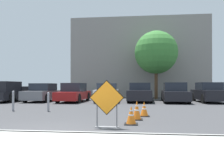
# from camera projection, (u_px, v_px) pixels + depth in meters

# --- Properties ---
(ground_plane) EXTENTS (96.00, 96.00, 0.00)m
(ground_plane) POSITION_uv_depth(u_px,v_px,m) (102.00, 104.00, 15.52)
(ground_plane) COLOR #3D3D3F
(sidewalk_strip) EXTENTS (25.94, 2.71, 0.14)m
(sidewalk_strip) POSITION_uv_depth(u_px,v_px,m) (17.00, 150.00, 4.22)
(sidewalk_strip) COLOR #999993
(sidewalk_strip) RESTS_ON ground_plane
(curb_lip) EXTENTS (25.94, 0.20, 0.14)m
(curb_lip) POSITION_uv_depth(u_px,v_px,m) (45.00, 134.00, 5.57)
(curb_lip) COLOR #999993
(curb_lip) RESTS_ON ground_plane
(road_closed_sign) EXTENTS (1.09, 0.20, 1.48)m
(road_closed_sign) POSITION_uv_depth(u_px,v_px,m) (107.00, 102.00, 6.79)
(road_closed_sign) COLOR black
(road_closed_sign) RESTS_ON ground_plane
(traffic_cone_nearest) EXTENTS (0.45, 0.45, 0.64)m
(traffic_cone_nearest) POSITION_uv_depth(u_px,v_px,m) (131.00, 115.00, 7.33)
(traffic_cone_nearest) COLOR black
(traffic_cone_nearest) RESTS_ON ground_plane
(traffic_cone_second) EXTENTS (0.44, 0.44, 0.74)m
(traffic_cone_second) POSITION_uv_depth(u_px,v_px,m) (137.00, 110.00, 8.33)
(traffic_cone_second) COLOR black
(traffic_cone_second) RESTS_ON ground_plane
(traffic_cone_third) EXTENTS (0.45, 0.45, 0.63)m
(traffic_cone_third) POSITION_uv_depth(u_px,v_px,m) (144.00, 109.00, 9.26)
(traffic_cone_third) COLOR black
(traffic_cone_third) RESTS_ON ground_plane
(pickup_truck) EXTENTS (2.22, 5.39, 1.62)m
(pickup_truck) POSITION_uv_depth(u_px,v_px,m) (10.00, 92.00, 17.87)
(pickup_truck) COLOR black
(pickup_truck) RESTS_ON ground_plane
(parked_car_nearest) EXTENTS (2.01, 4.12, 1.48)m
(parked_car_nearest) POSITION_uv_depth(u_px,v_px,m) (43.00, 93.00, 17.94)
(parked_car_nearest) COLOR slate
(parked_car_nearest) RESTS_ON ground_plane
(parked_car_second) EXTENTS (1.95, 4.39, 1.50)m
(parked_car_second) POSITION_uv_depth(u_px,v_px,m) (74.00, 93.00, 17.48)
(parked_car_second) COLOR maroon
(parked_car_second) RESTS_ON ground_plane
(parked_car_third) EXTENTS (1.95, 4.55, 1.48)m
(parked_car_third) POSITION_uv_depth(u_px,v_px,m) (107.00, 93.00, 17.61)
(parked_car_third) COLOR white
(parked_car_third) RESTS_ON ground_plane
(parked_car_fourth) EXTENTS (2.10, 4.67, 1.52)m
(parked_car_fourth) POSITION_uv_depth(u_px,v_px,m) (140.00, 93.00, 17.67)
(parked_car_fourth) COLOR black
(parked_car_fourth) RESTS_ON ground_plane
(parked_car_fifth) EXTENTS (2.11, 4.42, 1.53)m
(parked_car_fifth) POSITION_uv_depth(u_px,v_px,m) (175.00, 93.00, 17.02)
(parked_car_fifth) COLOR black
(parked_car_fifth) RESTS_ON ground_plane
(parked_car_sixth) EXTENTS (1.87, 4.07, 1.54)m
(parked_car_sixth) POSITION_uv_depth(u_px,v_px,m) (209.00, 93.00, 16.95)
(parked_car_sixth) COLOR black
(parked_car_sixth) RESTS_ON ground_plane
(bollard_nearest) EXTENTS (0.12, 0.12, 0.97)m
(bollard_nearest) POSITION_uv_depth(u_px,v_px,m) (48.00, 101.00, 11.03)
(bollard_nearest) COLOR gray
(bollard_nearest) RESTS_ON ground_plane
(bollard_second) EXTENTS (0.12, 0.12, 1.04)m
(bollard_second) POSITION_uv_depth(u_px,v_px,m) (13.00, 100.00, 11.22)
(bollard_second) COLOR gray
(bollard_second) RESTS_ON ground_plane
(building_facade_backdrop) EXTENTS (15.42, 5.00, 8.96)m
(building_facade_backdrop) POSITION_uv_depth(u_px,v_px,m) (139.00, 59.00, 26.41)
(building_facade_backdrop) COLOR gray
(building_facade_backdrop) RESTS_ON ground_plane
(street_tree_behind_lot) EXTENTS (4.20, 4.20, 6.63)m
(street_tree_behind_lot) POSITION_uv_depth(u_px,v_px,m) (156.00, 53.00, 21.32)
(street_tree_behind_lot) COLOR #513823
(street_tree_behind_lot) RESTS_ON ground_plane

